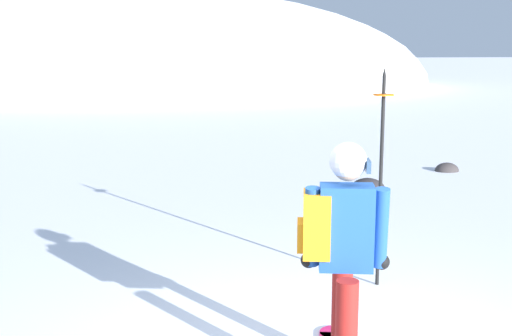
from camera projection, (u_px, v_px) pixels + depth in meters
ridge_peak_main at (139, 85)px, 42.08m from camera, size 36.97×33.28×12.09m
snowboarder_main at (341, 258)px, 4.44m from camera, size 0.68×1.79×1.71m
piste_marker_near at (381, 164)px, 6.29m from camera, size 0.20×0.20×2.15m
rock_mid at (447, 171)px, 12.51m from camera, size 0.47×0.40×0.33m
rock_small at (367, 191)px, 10.77m from camera, size 0.61×0.52×0.43m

